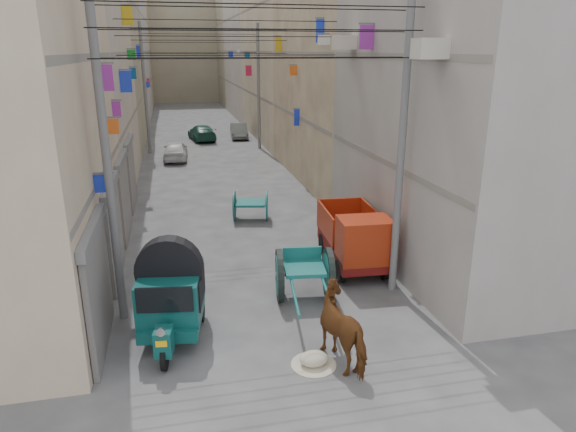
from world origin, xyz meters
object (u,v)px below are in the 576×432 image
object	(u,v)px
feed_sack	(314,359)
distant_car_green	(202,133)
tonga_cart	(304,273)
distant_car_grey	(239,131)
mini_truck	(356,242)
horse	(347,327)
auto_rickshaw	(171,293)
second_cart	(251,205)
distant_car_white	(175,151)

from	to	relation	value
feed_sack	distant_car_green	size ratio (longest dim) A/B	0.16
tonga_cart	distant_car_grey	bearing A→B (deg)	93.70
mini_truck	feed_sack	size ratio (longest dim) A/B	5.72
tonga_cart	horse	distance (m)	2.98
distant_car_grey	feed_sack	bearing A→B (deg)	-91.11
auto_rickshaw	second_cart	bearing A→B (deg)	77.91
mini_truck	distant_car_grey	world-z (taller)	mini_truck
second_cart	feed_sack	size ratio (longest dim) A/B	2.55
second_cart	distant_car_grey	size ratio (longest dim) A/B	0.46
distant_car_grey	distant_car_green	distance (m)	2.83
distant_car_grey	distant_car_green	size ratio (longest dim) A/B	0.88
auto_rickshaw	horse	size ratio (longest dim) A/B	1.44
auto_rickshaw	horse	distance (m)	4.04
mini_truck	horse	world-z (taller)	mini_truck
auto_rickshaw	feed_sack	distance (m)	3.55
tonga_cart	distant_car_grey	distance (m)	26.66
feed_sack	distant_car_white	distance (m)	22.47
distant_car_white	distant_car_grey	bearing A→B (deg)	-120.14
second_cart	distant_car_white	bearing A→B (deg)	113.91
second_cart	distant_car_grey	xyz separation A→B (m)	(2.12, 19.65, -0.07)
tonga_cart	auto_rickshaw	bearing A→B (deg)	-154.15
feed_sack	second_cart	bearing A→B (deg)	88.90
second_cart	horse	xyz separation A→B (m)	(0.53, -9.93, 0.17)
tonga_cart	feed_sack	xyz separation A→B (m)	(-0.56, -3.01, -0.58)
second_cart	feed_sack	xyz separation A→B (m)	(-0.19, -9.96, -0.47)
distant_car_white	auto_rickshaw	bearing A→B (deg)	92.20
second_cart	mini_truck	bearing A→B (deg)	-55.17
auto_rickshaw	horse	xyz separation A→B (m)	(3.59, -1.84, -0.30)
distant_car_green	second_cart	bearing A→B (deg)	84.11
horse	auto_rickshaw	bearing A→B (deg)	-42.88
distant_car_white	distant_car_green	distance (m)	7.14
tonga_cart	second_cart	bearing A→B (deg)	100.51
mini_truck	distant_car_green	xyz separation A→B (m)	(-3.02, 24.71, -0.35)
distant_car_white	distant_car_grey	size ratio (longest dim) A/B	1.01
distant_car_white	second_cart	bearing A→B (deg)	105.50
distant_car_white	tonga_cart	bearing A→B (deg)	102.24
distant_car_white	horse	bearing A→B (deg)	101.46
mini_truck	distant_car_white	distance (m)	18.55
tonga_cart	mini_truck	bearing A→B (deg)	44.08
second_cart	horse	bearing A→B (deg)	-75.28
distant_car_green	auto_rickshaw	bearing A→B (deg)	77.10
tonga_cart	mini_truck	world-z (taller)	mini_truck
tonga_cart	distant_car_white	bearing A→B (deg)	106.44
feed_sack	horse	size ratio (longest dim) A/B	0.32
feed_sack	distant_car_green	xyz separation A→B (m)	(-0.49, 29.18, 0.41)
auto_rickshaw	distant_car_white	distance (m)	20.47
tonga_cart	distant_car_grey	world-z (taller)	tonga_cart
mini_truck	auto_rickshaw	bearing A→B (deg)	-150.45
distant_car_white	distant_car_green	world-z (taller)	distant_car_white
horse	distant_car_green	world-z (taller)	horse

